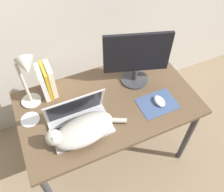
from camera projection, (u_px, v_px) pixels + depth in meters
name	position (u px, v px, depth m)	size (l,w,h in m)	color
ground_plane	(126.00, 186.00, 1.95)	(12.00, 12.00, 0.00)	#847056
desk	(108.00, 110.00, 1.66)	(1.19, 0.69, 0.72)	brown
laptop	(79.00, 121.00, 1.45)	(0.37, 0.23, 0.23)	#B7B7BC
cat	(82.00, 130.00, 1.39)	(0.50, 0.25, 0.13)	#B2ADA3
external_monitor	(137.00, 58.00, 1.57)	(0.43, 0.20, 0.40)	#333338
mousepad	(157.00, 103.00, 1.59)	(0.25, 0.19, 0.00)	#384C75
computer_mouse	(159.00, 101.00, 1.58)	(0.06, 0.10, 0.03)	silver
book_row	(47.00, 81.00, 1.57)	(0.09, 0.16, 0.23)	white
desk_lamp	(27.00, 74.00, 1.38)	(0.17, 0.17, 0.41)	beige
cd_disc	(30.00, 119.00, 1.51)	(0.12, 0.12, 0.00)	silver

